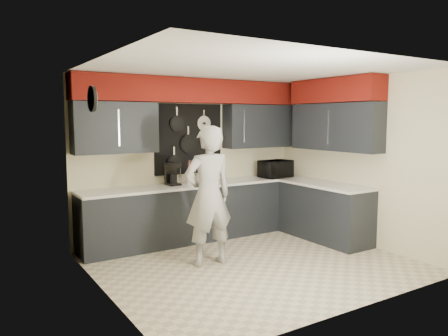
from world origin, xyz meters
TOP-DOWN VIEW (x-y plane):
  - ground at (0.00, 0.00)m, footprint 4.00×4.00m
  - back_wall_assembly at (0.01, 1.60)m, footprint 4.00×0.36m
  - right_wall_assembly at (1.85, 0.26)m, footprint 0.36×3.50m
  - left_wall_assembly at (-1.99, 0.02)m, footprint 0.05×3.50m
  - base_cabinets at (0.49, 1.13)m, footprint 3.95×2.20m
  - microwave at (1.48, 1.35)m, footprint 0.59×0.43m
  - knife_block at (0.06, 1.42)m, footprint 0.11×0.11m
  - utensil_crock at (-0.17, 1.46)m, footprint 0.13×0.13m
  - coffee_maker at (-0.47, 1.51)m, footprint 0.20×0.24m
  - person at (-0.52, 0.28)m, footprint 0.71×0.49m

SIDE VIEW (x-z plane):
  - ground at x=0.00m, z-range 0.00..0.00m
  - base_cabinets at x=0.49m, z-range 0.00..0.92m
  - person at x=-0.52m, z-range 0.00..1.87m
  - utensil_crock at x=-0.17m, z-range 0.92..1.09m
  - knife_block at x=0.06m, z-range 0.92..1.16m
  - microwave at x=1.48m, z-range 0.92..1.22m
  - coffee_maker at x=-0.47m, z-range 0.93..1.28m
  - left_wall_assembly at x=-1.99m, z-range 0.03..2.63m
  - right_wall_assembly at x=1.85m, z-range 0.64..3.24m
  - back_wall_assembly at x=0.01m, z-range 0.71..3.31m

